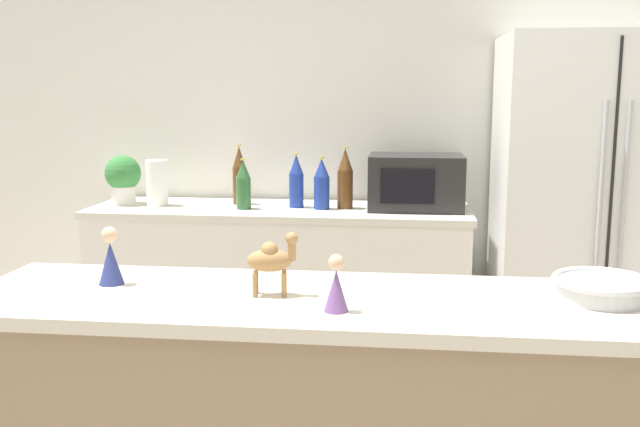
% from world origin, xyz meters
% --- Properties ---
extents(wall_back, '(8.00, 0.06, 2.55)m').
position_xyz_m(wall_back, '(0.00, 2.73, 1.27)').
color(wall_back, white).
rests_on(wall_back, ground_plane).
extents(back_counter, '(1.99, 0.63, 0.90)m').
position_xyz_m(back_counter, '(-0.42, 2.40, 0.45)').
color(back_counter, silver).
rests_on(back_counter, ground_plane).
extents(refrigerator, '(0.91, 0.71, 1.77)m').
position_xyz_m(refrigerator, '(1.15, 2.34, 0.88)').
color(refrigerator, white).
rests_on(refrigerator, ground_plane).
extents(potted_plant, '(0.19, 0.19, 0.26)m').
position_xyz_m(potted_plant, '(-1.27, 2.39, 1.04)').
color(potted_plant, silver).
rests_on(potted_plant, back_counter).
extents(paper_towel_roll, '(0.11, 0.11, 0.24)m').
position_xyz_m(paper_towel_roll, '(-1.08, 2.37, 1.02)').
color(paper_towel_roll, white).
rests_on(paper_towel_roll, back_counter).
extents(microwave, '(0.48, 0.37, 0.28)m').
position_xyz_m(microwave, '(0.29, 2.42, 1.04)').
color(microwave, black).
rests_on(microwave, back_counter).
extents(back_bottle_0, '(0.08, 0.08, 0.32)m').
position_xyz_m(back_bottle_0, '(-0.07, 2.39, 1.05)').
color(back_bottle_0, brown).
rests_on(back_bottle_0, back_counter).
extents(back_bottle_1, '(0.08, 0.08, 0.26)m').
position_xyz_m(back_bottle_1, '(-0.59, 2.31, 1.02)').
color(back_bottle_1, '#2D6033').
rests_on(back_bottle_1, back_counter).
extents(back_bottle_2, '(0.08, 0.08, 0.27)m').
position_xyz_m(back_bottle_2, '(-0.19, 2.35, 1.02)').
color(back_bottle_2, navy).
rests_on(back_bottle_2, back_counter).
extents(back_bottle_3, '(0.08, 0.08, 0.29)m').
position_xyz_m(back_bottle_3, '(-0.33, 2.39, 1.03)').
color(back_bottle_3, navy).
rests_on(back_bottle_3, back_counter).
extents(back_bottle_4, '(0.07, 0.07, 0.32)m').
position_xyz_m(back_bottle_4, '(-0.65, 2.47, 1.05)').
color(back_bottle_4, brown).
rests_on(back_bottle_4, back_counter).
extents(fruit_bowl, '(0.25, 0.25, 0.06)m').
position_xyz_m(fruit_bowl, '(0.73, 0.55, 1.00)').
color(fruit_bowl, '#B7BABF').
rests_on(fruit_bowl, bar_counter).
extents(camel_figurine, '(0.14, 0.07, 0.17)m').
position_xyz_m(camel_figurine, '(-0.11, 0.49, 1.07)').
color(camel_figurine, olive).
rests_on(camel_figurine, bar_counter).
extents(wise_man_figurine_blue, '(0.06, 0.06, 0.14)m').
position_xyz_m(wise_man_figurine_blue, '(0.07, 0.38, 1.03)').
color(wise_man_figurine_blue, '#6B4784').
rests_on(wise_man_figurine_blue, bar_counter).
extents(wise_man_figurine_crimson, '(0.07, 0.07, 0.16)m').
position_xyz_m(wise_man_figurine_crimson, '(-0.57, 0.55, 1.04)').
color(wise_man_figurine_crimson, navy).
rests_on(wise_man_figurine_crimson, bar_counter).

